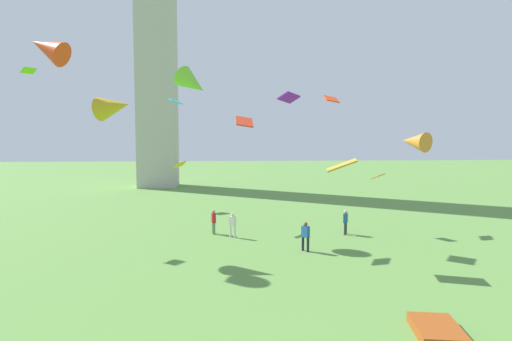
% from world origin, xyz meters
% --- Properties ---
extents(person_0, '(0.42, 0.50, 1.69)m').
position_xyz_m(person_0, '(7.04, 19.47, 0.96)').
color(person_0, '#2D3338').
rests_on(person_0, ground_plane).
extents(person_1, '(0.48, 0.51, 1.72)m').
position_xyz_m(person_1, '(3.43, 15.47, 0.97)').
color(person_1, '#1E2333').
rests_on(person_1, ground_plane).
extents(person_2, '(0.49, 0.46, 1.64)m').
position_xyz_m(person_2, '(-0.71, 19.20, 0.93)').
color(person_2, silver).
rests_on(person_2, ground_plane).
extents(person_3, '(0.34, 0.51, 1.67)m').
position_xyz_m(person_3, '(-1.99, 20.32, 0.95)').
color(person_3, '#51754C').
rests_on(person_3, ground_plane).
extents(kite_flying_0, '(2.01, 2.30, 1.44)m').
position_xyz_m(kite_flying_0, '(11.27, 18.49, 6.37)').
color(kite_flying_0, orange).
extents(kite_flying_1, '(0.82, 1.05, 0.48)m').
position_xyz_m(kite_flying_1, '(9.45, 19.94, 3.95)').
color(kite_flying_1, '#BD4708').
extents(kite_flying_2, '(1.72, 1.43, 0.71)m').
position_xyz_m(kite_flying_2, '(4.86, 13.25, 5.15)').
color(kite_flying_2, gold).
extents(kite_flying_3, '(2.92, 2.19, 2.29)m').
position_xyz_m(kite_flying_3, '(-11.79, 18.29, 11.96)').
color(kite_flying_3, '#F04015').
extents(kite_flying_4, '(1.63, 1.54, 0.66)m').
position_xyz_m(kite_flying_4, '(2.97, 18.90, 9.21)').
color(kite_flying_4, purple).
extents(kite_flying_5, '(2.55, 2.12, 1.68)m').
position_xyz_m(kite_flying_5, '(-7.69, 17.22, 8.42)').
color(kite_flying_5, gold).
extents(kite_flying_6, '(1.29, 1.41, 0.71)m').
position_xyz_m(kite_flying_6, '(-5.37, 30.76, 4.19)').
color(kite_flying_6, gold).
extents(kite_flying_7, '(1.09, 1.47, 0.78)m').
position_xyz_m(kite_flying_7, '(7.08, 23.82, 9.65)').
color(kite_flying_7, '#EC3D0E').
extents(kite_flying_8, '(3.07, 2.77, 2.46)m').
position_xyz_m(kite_flying_8, '(-3.39, 21.36, 10.40)').
color(kite_flying_8, '#72D12E').
extents(kite_flying_9, '(1.16, 1.13, 0.52)m').
position_xyz_m(kite_flying_9, '(-5.01, 25.14, 9.51)').
color(kite_flying_9, '#25ADB2').
extents(kite_flying_10, '(1.06, 1.50, 0.82)m').
position_xyz_m(kite_flying_10, '(0.02, 17.95, 7.61)').
color(kite_flying_10, red).
extents(kite_flying_11, '(0.93, 1.01, 0.36)m').
position_xyz_m(kite_flying_11, '(-14.09, 20.90, 11.04)').
color(kite_flying_11, '#6AD90E').
extents(kite_bundle_0, '(1.80, 2.29, 0.34)m').
position_xyz_m(kite_bundle_0, '(5.72, 4.99, 0.17)').
color(kite_bundle_0, '#9A4617').
rests_on(kite_bundle_0, ground_plane).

